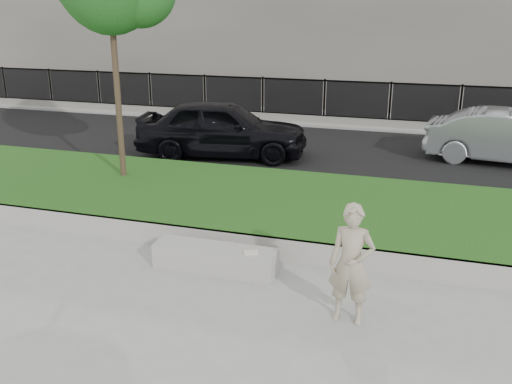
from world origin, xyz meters
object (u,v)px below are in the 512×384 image
(book, at_px, (251,252))
(car_silver, at_px, (509,138))
(stone_bench, at_px, (215,258))
(man, at_px, (351,264))
(car_dark, at_px, (222,128))

(book, xyz_separation_m, car_silver, (4.41, 8.21, 0.31))
(stone_bench, relative_size, book, 9.24)
(man, distance_m, car_silver, 9.43)
(stone_bench, bearing_deg, man, -21.03)
(man, height_order, car_silver, man)
(book, relative_size, car_silver, 0.05)
(car_dark, bearing_deg, car_silver, -87.80)
(man, xyz_separation_m, book, (-1.63, 0.80, -0.40))
(stone_bench, bearing_deg, car_dark, 109.69)
(stone_bench, xyz_separation_m, car_dark, (-2.35, 6.58, 0.62))
(stone_bench, height_order, book, book)
(car_silver, bearing_deg, man, 168.81)
(stone_bench, distance_m, book, 0.66)
(man, height_order, book, man)
(book, height_order, car_silver, car_silver)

